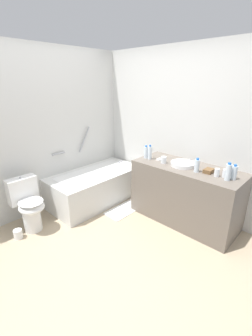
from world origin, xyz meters
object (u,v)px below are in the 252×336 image
object	(u,v)px
sink_basin	(183,164)
sink_faucet	(190,161)
amenity_basket	(209,171)
toilet_paper_roll	(18,234)
bathtub	(96,185)
bath_mat	(125,209)
water_bottle_2	(228,172)
drinking_glass_1	(164,160)
toilet	(28,204)
drinking_glass_2	(225,173)
soap_dish	(159,159)
water_bottle_3	(234,173)
water_bottle_0	(150,153)
drinking_glass_0	(217,173)
water_bottle_1	(146,152)
water_bottle_4	(197,166)

from	to	relation	value
sink_basin	sink_faucet	world-z (taller)	sink_faucet
amenity_basket	toilet_paper_roll	bearing A→B (deg)	138.69
bathtub	bath_mat	bearing A→B (deg)	-79.91
water_bottle_2	bath_mat	distance (m)	1.69
water_bottle_2	drinking_glass_1	xyz separation A→B (m)	(-0.01, 0.90, -0.05)
toilet	drinking_glass_2	size ratio (longest dim) A/B	7.28
amenity_basket	soap_dish	bearing A→B (deg)	91.12
water_bottle_3	toilet	bearing A→B (deg)	128.67
sink_basin	soap_dish	world-z (taller)	sink_basin
toilet	drinking_glass_2	xyz separation A→B (m)	(1.62, -1.93, 0.51)
sink_faucet	toilet_paper_roll	world-z (taller)	sink_faucet
sink_faucet	drinking_glass_2	bearing A→B (deg)	-109.85
bathtub	toilet	xyz separation A→B (m)	(-1.14, 0.02, 0.10)
water_bottle_0	sink_faucet	bearing A→B (deg)	-61.82
drinking_glass_1	amenity_basket	world-z (taller)	drinking_glass_1
sink_basin	amenity_basket	bearing A→B (deg)	-89.71
sink_faucet	water_bottle_0	bearing A→B (deg)	118.18
toilet	sink_faucet	bearing A→B (deg)	54.22
sink_faucet	drinking_glass_2	distance (m)	0.61
bathtub	toilet_paper_roll	distance (m)	1.39
drinking_glass_0	drinking_glass_2	bearing A→B (deg)	-63.68
sink_faucet	drinking_glass_1	world-z (taller)	drinking_glass_1
amenity_basket	bathtub	bearing A→B (deg)	106.04
toilet	water_bottle_1	distance (m)	1.82
water_bottle_2	soap_dish	world-z (taller)	water_bottle_2
soap_dish	toilet_paper_roll	distance (m)	2.19
drinking_glass_1	drinking_glass_2	bearing A→B (deg)	-84.72
drinking_glass_2	soap_dish	bearing A→B (deg)	90.18
sink_faucet	toilet_paper_roll	distance (m)	2.55
sink_faucet	amenity_basket	bearing A→B (deg)	-118.02
water_bottle_2	drinking_glass_2	world-z (taller)	water_bottle_2
bath_mat	toilet_paper_roll	bearing A→B (deg)	160.62
sink_faucet	drinking_glass_0	size ratio (longest dim) A/B	1.49
bath_mat	water_bottle_1	bearing A→B (deg)	-26.38
drinking_glass_0	toilet_paper_roll	world-z (taller)	drinking_glass_0
toilet	toilet_paper_roll	distance (m)	0.40
water_bottle_0	drinking_glass_2	bearing A→B (deg)	-86.41
bathtub	water_bottle_4	distance (m)	1.75
drinking_glass_1	bath_mat	bearing A→B (deg)	121.41
sink_basin	water_bottle_2	bearing A→B (deg)	-96.81
water_bottle_2	soap_dish	size ratio (longest dim) A/B	2.43
water_bottle_1	drinking_glass_1	size ratio (longest dim) A/B	2.04
soap_dish	bath_mat	world-z (taller)	soap_dish
drinking_glass_0	water_bottle_1	bearing A→B (deg)	91.31
bathtub	sink_basin	distance (m)	1.54
drinking_glass_1	drinking_glass_0	bearing A→B (deg)	-87.24
bathtub	drinking_glass_1	xyz separation A→B (m)	(0.40, -1.07, 0.61)
water_bottle_1	water_bottle_2	bearing A→B (deg)	-90.00
water_bottle_2	water_bottle_0	bearing A→B (deg)	90.14
water_bottle_3	amenity_basket	distance (m)	0.32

